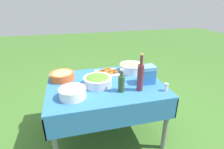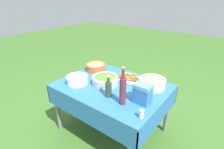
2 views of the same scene
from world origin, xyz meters
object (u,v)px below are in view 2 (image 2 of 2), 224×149
bread_bowl (96,66)px  donut_platter (129,78)px  wine_bottle (123,90)px  cooler_box (143,93)px  pasta_bowl (153,82)px  plate_stack (77,80)px  salad_bowl (105,79)px  olive_oil_bottle (108,88)px

bread_bowl → donut_platter: bearing=-176.0°
donut_platter → wine_bottle: 0.56m
wine_bottle → cooler_box: bearing=-135.3°
pasta_bowl → bread_bowl: pasta_bowl is taller
plate_stack → cooler_box: 0.82m
plate_stack → cooler_box: cooler_box is taller
plate_stack → wine_bottle: (-0.67, 0.02, 0.11)m
salad_bowl → plate_stack: bearing=35.2°
salad_bowl → olive_oil_bottle: olive_oil_bottle is taller
olive_oil_bottle → cooler_box: bearing=-160.4°
salad_bowl → pasta_bowl: pasta_bowl is taller
salad_bowl → pasta_bowl: size_ratio=1.05×
olive_oil_bottle → bread_bowl: olive_oil_bottle is taller
pasta_bowl → bread_bowl: (0.86, 0.03, -0.01)m
salad_bowl → wine_bottle: wine_bottle is taller
salad_bowl → donut_platter: salad_bowl is taller
salad_bowl → pasta_bowl: bearing=-150.8°
wine_bottle → bread_bowl: bearing=-30.7°
salad_bowl → wine_bottle: 0.46m
bread_bowl → plate_stack: bearing=102.9°
donut_platter → plate_stack: plate_stack is taller
salad_bowl → bread_bowl: (0.37, -0.24, -0.00)m
wine_bottle → cooler_box: (-0.14, -0.14, -0.05)m
pasta_bowl → wine_bottle: size_ratio=0.76×
pasta_bowl → wine_bottle: wine_bottle is taller
salad_bowl → olive_oil_bottle: bearing=136.5°
plate_stack → cooler_box: size_ratio=1.26×
pasta_bowl → wine_bottle: (0.08, 0.49, 0.09)m
plate_stack → donut_platter: bearing=-132.8°
plate_stack → wine_bottle: size_ratio=0.65×
salad_bowl → plate_stack: size_ratio=1.22×
pasta_bowl → wine_bottle: bearing=80.2°
olive_oil_bottle → cooler_box: size_ratio=1.20×
pasta_bowl → cooler_box: 0.35m
donut_platter → wine_bottle: (-0.23, 0.50, 0.13)m
bread_bowl → olive_oil_bottle: bearing=143.0°
donut_platter → bread_bowl: bread_bowl is taller
wine_bottle → bread_bowl: 0.90m
cooler_box → pasta_bowl: bearing=-80.7°
salad_bowl → cooler_box: 0.55m
donut_platter → plate_stack: 0.65m
plate_stack → wine_bottle: bearing=178.1°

